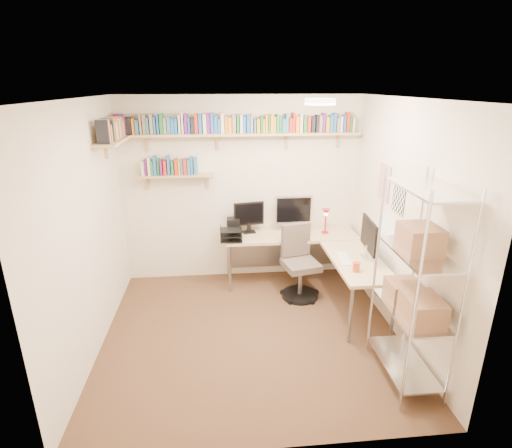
% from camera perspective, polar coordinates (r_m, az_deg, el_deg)
% --- Properties ---
extents(ground, '(3.20, 3.20, 0.00)m').
position_cam_1_polar(ground, '(4.61, -0.69, -15.33)').
color(ground, '#4E3321').
rests_on(ground, ground).
extents(room_shell, '(3.24, 3.04, 2.52)m').
position_cam_1_polar(room_shell, '(3.94, -0.72, 3.55)').
color(room_shell, '#F1DFC4').
rests_on(room_shell, ground).
extents(wall_shelves, '(3.12, 1.09, 0.80)m').
position_cam_1_polar(wall_shelves, '(5.11, -6.89, 12.60)').
color(wall_shelves, tan).
rests_on(wall_shelves, ground).
extents(corner_desk, '(1.85, 1.80, 1.20)m').
position_cam_1_polar(corner_desk, '(5.23, 5.95, -2.44)').
color(corner_desk, '#DEB690').
rests_on(corner_desk, ground).
extents(office_chair, '(0.51, 0.51, 0.94)m').
position_cam_1_polar(office_chair, '(5.19, 6.17, -6.15)').
color(office_chair, black).
rests_on(office_chair, ground).
extents(wire_rack, '(0.42, 0.84, 1.93)m').
position_cam_1_polar(wire_rack, '(3.74, 21.86, -7.45)').
color(wire_rack, silver).
rests_on(wire_rack, ground).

